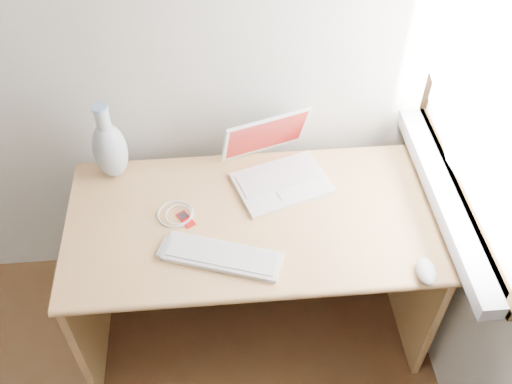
{
  "coord_description": "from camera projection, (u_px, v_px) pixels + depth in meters",
  "views": [
    {
      "loc": [
        0.91,
        -0.0,
        2.24
      ],
      "look_at": [
        1.03,
        1.35,
        0.82
      ],
      "focal_mm": 40.0,
      "sensor_mm": 36.0,
      "label": 1
    }
  ],
  "objects": [
    {
      "name": "window",
      "position": [
        495.0,
        80.0,
        1.64
      ],
      "size": [
        0.11,
        0.99,
        1.1
      ],
      "color": "white",
      "rests_on": "right_wall"
    },
    {
      "name": "desk",
      "position": [
        251.0,
        235.0,
        2.24
      ],
      "size": [
        1.33,
        0.67,
        0.7
      ],
      "color": "tan",
      "rests_on": "floor"
    },
    {
      "name": "laptop",
      "position": [
        281.0,
        166.0,
        2.15
      ],
      "size": [
        0.39,
        0.38,
        0.23
      ],
      "rotation": [
        0.0,
        0.0,
        0.31
      ],
      "color": "white",
      "rests_on": "desk"
    },
    {
      "name": "external_keyboard",
      "position": [
        222.0,
        256.0,
        1.91
      ],
      "size": [
        0.42,
        0.24,
        0.02
      ],
      "rotation": [
        0.0,
        0.0,
        -0.33
      ],
      "color": "white",
      "rests_on": "desk"
    },
    {
      "name": "mouse",
      "position": [
        426.0,
        271.0,
        1.85
      ],
      "size": [
        0.07,
        0.11,
        0.04
      ],
      "primitive_type": "ellipsoid",
      "rotation": [
        0.0,
        0.0,
        -0.08
      ],
      "color": "white",
      "rests_on": "desk"
    },
    {
      "name": "ipod",
      "position": [
        186.0,
        219.0,
        2.03
      ],
      "size": [
        0.07,
        0.09,
        0.01
      ],
      "rotation": [
        0.0,
        0.0,
        0.55
      ],
      "color": "#A50B10",
      "rests_on": "desk"
    },
    {
      "name": "cable_coil",
      "position": [
        176.0,
        214.0,
        2.05
      ],
      "size": [
        0.17,
        0.17,
        0.01
      ],
      "primitive_type": "torus",
      "rotation": [
        0.0,
        0.0,
        0.37
      ],
      "color": "white",
      "rests_on": "desk"
    },
    {
      "name": "remote",
      "position": [
        165.0,
        247.0,
        1.94
      ],
      "size": [
        0.06,
        0.09,
        0.01
      ],
      "primitive_type": "cube",
      "rotation": [
        0.0,
        0.0,
        -0.37
      ],
      "color": "white",
      "rests_on": "desk"
    },
    {
      "name": "vase",
      "position": [
        110.0,
        148.0,
        2.1
      ],
      "size": [
        0.13,
        0.13,
        0.33
      ],
      "color": "silver",
      "rests_on": "desk"
    }
  ]
}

